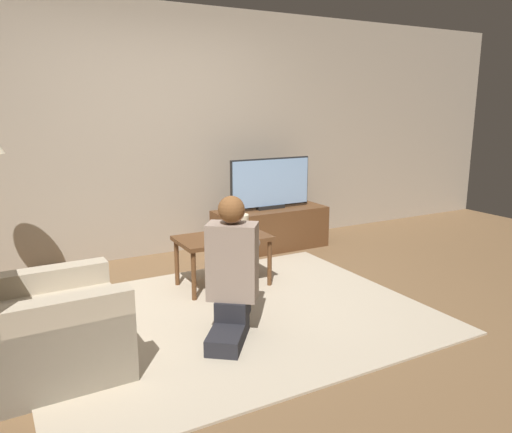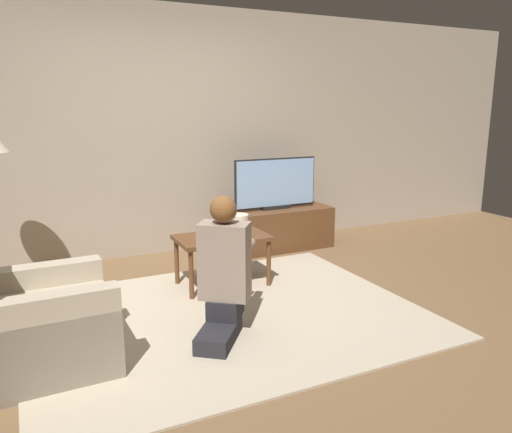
{
  "view_description": "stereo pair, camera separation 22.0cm",
  "coord_description": "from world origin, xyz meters",
  "px_view_note": "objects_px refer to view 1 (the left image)",
  "views": [
    {
      "loc": [
        -1.54,
        -3.19,
        1.58
      ],
      "look_at": [
        0.55,
        0.62,
        0.61
      ],
      "focal_mm": 35.0,
      "sensor_mm": 36.0,
      "label": 1
    },
    {
      "loc": [
        -1.35,
        -3.3,
        1.58
      ],
      "look_at": [
        0.55,
        0.62,
        0.61
      ],
      "focal_mm": 35.0,
      "sensor_mm": 36.0,
      "label": 2
    }
  ],
  "objects_px": {
    "tv": "(271,183)",
    "table_lamp": "(239,222)",
    "coffee_table": "(223,243)",
    "armchair": "(41,330)",
    "person_kneeling": "(232,269)"
  },
  "relations": [
    {
      "from": "armchair",
      "to": "table_lamp",
      "type": "height_order",
      "value": "armchair"
    },
    {
      "from": "tv",
      "to": "armchair",
      "type": "relative_size",
      "value": 1.06
    },
    {
      "from": "coffee_table",
      "to": "armchair",
      "type": "xyz_separation_m",
      "value": [
        -1.57,
        -0.85,
        -0.11
      ]
    },
    {
      "from": "armchair",
      "to": "person_kneeling",
      "type": "bearing_deg",
      "value": -93.28
    },
    {
      "from": "tv",
      "to": "armchair",
      "type": "height_order",
      "value": "tv"
    },
    {
      "from": "tv",
      "to": "coffee_table",
      "type": "height_order",
      "value": "tv"
    },
    {
      "from": "tv",
      "to": "table_lamp",
      "type": "relative_size",
      "value": 5.41
    },
    {
      "from": "tv",
      "to": "armchair",
      "type": "xyz_separation_m",
      "value": [
        -2.56,
        -1.7,
        -0.45
      ]
    },
    {
      "from": "tv",
      "to": "coffee_table",
      "type": "distance_m",
      "value": 1.34
    },
    {
      "from": "coffee_table",
      "to": "armchair",
      "type": "height_order",
      "value": "armchair"
    },
    {
      "from": "armchair",
      "to": "person_kneeling",
      "type": "xyz_separation_m",
      "value": [
        1.23,
        -0.04,
        0.19
      ]
    },
    {
      "from": "tv",
      "to": "person_kneeling",
      "type": "distance_m",
      "value": 2.21
    },
    {
      "from": "coffee_table",
      "to": "armchair",
      "type": "bearing_deg",
      "value": -151.62
    },
    {
      "from": "armchair",
      "to": "coffee_table",
      "type": "bearing_deg",
      "value": -62.82
    },
    {
      "from": "coffee_table",
      "to": "armchair",
      "type": "relative_size",
      "value": 0.86
    }
  ]
}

